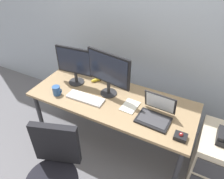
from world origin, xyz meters
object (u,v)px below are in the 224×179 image
Objects in this scene: monitor_side at (74,63)px; paper_notepad at (130,106)px; banana at (98,79)px; laptop at (156,113)px; coffee_mug at (57,91)px; file_cabinet at (216,160)px; keyboard at (85,98)px; trackball_mouse at (181,136)px; office_chair at (56,178)px; monitor_main at (108,71)px.

monitor_side is 0.78m from paper_notepad.
laptop is at bearing -20.26° from banana.
monitor_side is 4.37× the size of coffee_mug.
file_cabinet is 1.47× the size of keyboard.
banana is (-0.80, 0.30, -0.03)m from laptop.
keyboard is 1.02m from trackball_mouse.
monitor_side is (-0.41, 0.96, 0.55)m from office_chair.
paper_notepad is (0.30, -0.09, -0.28)m from monitor_main.
coffee_mug is 0.54× the size of banana.
monitor_main is 0.61m from coffee_mug.
coffee_mug is at bearing -151.37° from monitor_main.
file_cabinet is 1.36× the size of monitor_side.
office_chair is at bearing -91.72° from monitor_main.
trackball_mouse reaches higher than keyboard.
coffee_mug is at bearing -167.38° from paper_notepad.
monitor_main is 5.01× the size of coffee_mug.
office_chair is 1.18m from monitor_side.
keyboard is 0.37m from banana.
laptop reaches higher than keyboard.
trackball_mouse is at bearing -12.76° from monitor_side.
office_chair reaches higher than file_cabinet.
paper_notepad is (-0.28, 0.04, -0.05)m from laptop.
trackball_mouse is at bearing -4.36° from keyboard.
trackball_mouse is 1.16m from banana.
monitor_main is 0.93m from trackball_mouse.
paper_notepad is at bearing 172.79° from laptop.
office_chair is at bearing -66.95° from monitor_side.
paper_notepad is at bearing -17.38° from monitor_main.
monitor_side is 2.14× the size of paper_notepad.
monitor_side is 0.36m from coffee_mug.
file_cabinet is at bearing -0.26° from monitor_main.
banana is at bearing 143.59° from monitor_main.
paper_notepad is at bearing -26.48° from banana.
monitor_side reaches higher than file_cabinet.
trackball_mouse is at bearing -0.21° from coffee_mug.
monitor_side is 1.08× the size of keyboard.
keyboard is 3.76× the size of trackball_mouse.
file_cabinet is at bearing 5.37° from paper_notepad.
coffee_mug reaches higher than paper_notepad.
laptop is at bearing -8.14° from monitor_side.
paper_notepad is at bearing -8.50° from monitor_side.
keyboard is (-0.17, -0.20, -0.28)m from monitor_main.
file_cabinet is 1.79m from coffee_mug.
monitor_side reaches higher than coffee_mug.
laptop reaches higher than coffee_mug.
office_chair is 2.21× the size of keyboard.
monitor_main is 2.69× the size of banana.
office_chair is 0.89m from coffee_mug.
trackball_mouse is at bearing -28.21° from laptop.
laptop is 0.28m from paper_notepad.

